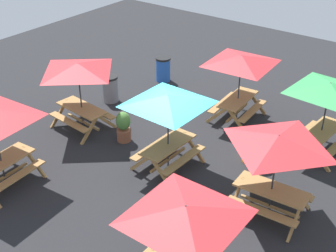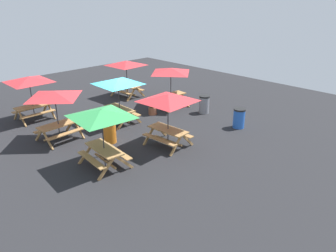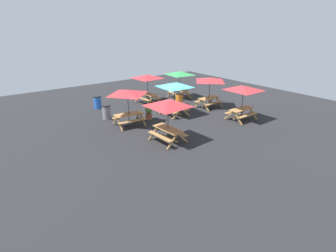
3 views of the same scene
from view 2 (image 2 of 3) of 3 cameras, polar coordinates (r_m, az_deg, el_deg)
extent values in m
plane|color=#232326|center=(16.93, -7.95, 0.54)|extent=(26.14, 26.14, 0.00)
cube|color=#A87A44|center=(21.13, -7.13, 7.07)|extent=(1.84, 0.81, 0.05)
cube|color=#A87A44|center=(21.56, -5.99, 6.62)|extent=(1.81, 0.38, 0.04)
cube|color=#A87A44|center=(20.87, -8.23, 5.99)|extent=(1.81, 0.38, 0.04)
cube|color=#A87A44|center=(20.90, -4.91, 5.94)|extent=(0.11, 0.80, 0.81)
cube|color=#A87A44|center=(20.43, -6.40, 5.50)|extent=(0.11, 0.80, 0.81)
cube|color=#A87A44|center=(22.03, -7.72, 6.66)|extent=(0.11, 0.80, 0.81)
cube|color=#A87A44|center=(21.58, -9.19, 6.26)|extent=(0.11, 0.80, 0.81)
cube|color=#A87A44|center=(21.27, -7.06, 5.72)|extent=(1.56, 0.17, 0.06)
cylinder|color=#2D2D33|center=(21.03, -7.18, 8.15)|extent=(0.04, 0.04, 2.30)
pyramid|color=red|center=(20.81, -7.32, 10.85)|extent=(2.82, 2.82, 0.28)
cube|color=#A87A44|center=(14.04, 0.00, -0.60)|extent=(1.84, 0.82, 0.05)
cube|color=#A87A44|center=(14.54, 1.45, -1.04)|extent=(1.81, 0.38, 0.04)
cube|color=#A87A44|center=(13.79, -1.53, -2.37)|extent=(1.81, 0.38, 0.04)
cube|color=#A87A44|center=(13.99, 3.38, -2.40)|extent=(0.11, 0.80, 0.81)
cube|color=#A87A44|center=(13.48, 1.43, -3.36)|extent=(0.11, 0.80, 0.81)
cube|color=#A87A44|center=(14.92, -1.29, -0.74)|extent=(0.11, 0.80, 0.81)
cube|color=#A87A44|center=(14.44, -3.27, -1.57)|extent=(0.11, 0.80, 0.81)
cube|color=#A87A44|center=(14.25, 0.00, -2.53)|extent=(1.56, 0.17, 0.06)
cylinder|color=#2D2D33|center=(13.89, 0.00, 0.96)|extent=(0.04, 0.04, 2.30)
pyramid|color=red|center=(13.56, 0.00, 4.94)|extent=(2.82, 2.82, 0.28)
cube|color=#A87A44|center=(16.81, -8.42, 3.04)|extent=(1.82, 0.74, 0.05)
cube|color=#A87A44|center=(17.20, -6.87, 2.55)|extent=(1.81, 0.30, 0.04)
cube|color=#A87A44|center=(16.62, -9.91, 1.66)|extent=(1.81, 0.30, 0.04)
cube|color=#A87A44|center=(16.53, -5.76, 1.48)|extent=(0.08, 0.80, 0.81)
cube|color=#A87A44|center=(16.14, -7.82, 0.86)|extent=(0.08, 0.80, 0.81)
cube|color=#A87A44|center=(17.73, -8.84, 2.77)|extent=(0.08, 0.80, 0.81)
cube|color=#A87A44|center=(17.36, -10.82, 2.22)|extent=(0.08, 0.80, 0.81)
cube|color=#A87A44|center=(16.98, -8.32, 1.39)|extent=(1.56, 0.11, 0.06)
cylinder|color=#2D2D33|center=(16.68, -8.50, 4.37)|extent=(0.04, 0.04, 2.30)
pyramid|color=teal|center=(16.41, -8.70, 7.73)|extent=(2.83, 2.83, 0.28)
cube|color=#A87A44|center=(18.38, -22.45, 3.23)|extent=(0.70, 1.80, 0.05)
cube|color=#A87A44|center=(18.96, -22.98, 2.77)|extent=(0.26, 1.80, 0.04)
cube|color=#A87A44|center=(17.98, -21.62, 1.98)|extent=(0.26, 1.80, 0.04)
cube|color=#A87A44|center=(19.09, -20.60, 2.99)|extent=(0.80, 0.06, 0.81)
cube|color=#A87A44|center=(18.45, -19.64, 2.49)|extent=(0.80, 0.06, 0.81)
cube|color=#A87A44|center=(18.57, -24.92, 1.81)|extent=(0.80, 0.06, 0.81)
cube|color=#A87A44|center=(17.91, -24.08, 1.25)|extent=(0.80, 0.06, 0.81)
cube|color=#A87A44|center=(18.54, -22.22, 1.71)|extent=(0.07, 1.56, 0.06)
cylinder|color=#2D2D33|center=(18.26, -22.64, 4.45)|extent=(0.04, 0.04, 2.30)
pyramid|color=red|center=(18.01, -23.11, 7.50)|extent=(2.83, 2.83, 0.28)
cube|color=#A87A44|center=(12.58, -11.07, -3.88)|extent=(1.85, 0.84, 0.05)
cube|color=#A87A44|center=(12.94, -8.86, -4.37)|extent=(1.82, 0.41, 0.04)
cube|color=#A87A44|center=(12.49, -13.18, -5.75)|extent=(1.82, 0.41, 0.04)
cube|color=#A87A44|center=(12.30, -7.67, -6.22)|extent=(0.12, 0.80, 0.81)
cube|color=#A87A44|center=(11.98, -10.63, -7.22)|extent=(0.12, 0.80, 0.81)
cube|color=#A87A44|center=(13.51, -11.24, -3.73)|extent=(0.12, 0.80, 0.81)
cube|color=#A87A44|center=(13.23, -14.00, -4.57)|extent=(0.12, 0.80, 0.81)
cube|color=#A87A44|center=(12.81, -10.90, -5.97)|extent=(1.56, 0.20, 0.06)
cylinder|color=#2D2D33|center=(12.41, -11.21, -2.17)|extent=(0.04, 0.04, 2.30)
pyramid|color=green|center=(12.03, -11.56, 2.21)|extent=(2.82, 2.82, 0.28)
cube|color=#A87A44|center=(15.38, -18.56, 0.26)|extent=(0.81, 1.84, 0.05)
cube|color=#A87A44|center=(15.94, -19.43, -0.22)|extent=(0.37, 1.81, 0.04)
cube|color=#A87A44|center=(15.03, -17.37, -1.29)|extent=(0.37, 1.81, 0.04)
cube|color=#A87A44|center=(16.16, -16.69, 0.13)|extent=(0.80, 0.11, 0.81)
cube|color=#A87A44|center=(15.57, -15.26, -0.55)|extent=(0.80, 0.11, 0.81)
cube|color=#A87A44|center=(15.50, -21.54, -1.48)|extent=(0.80, 0.11, 0.81)
cube|color=#A87A44|center=(14.89, -20.25, -2.25)|extent=(0.80, 0.11, 0.81)
cube|color=#A87A44|center=(15.57, -18.33, -1.52)|extent=(0.16, 1.56, 0.06)
cylinder|color=#2D2D33|center=(15.24, -18.74, 1.69)|extent=(0.04, 0.04, 2.30)
pyramid|color=red|center=(14.94, -19.21, 5.32)|extent=(2.12, 2.12, 0.28)
cube|color=#A87A44|center=(18.93, 0.48, 5.47)|extent=(0.86, 1.85, 0.05)
cube|color=#A87A44|center=(19.43, -0.56, 5.01)|extent=(0.42, 1.82, 0.04)
cube|color=#A87A44|center=(18.62, 1.56, 4.24)|extent=(0.42, 1.82, 0.04)
cube|color=#A87A44|center=(19.79, 1.55, 5.08)|extent=(0.80, 0.13, 0.81)
cube|color=#A87A44|center=(19.27, 2.97, 4.59)|extent=(0.80, 0.13, 0.81)
cube|color=#A87A44|center=(18.85, -2.06, 4.20)|extent=(0.80, 0.13, 0.81)
cube|color=#A87A44|center=(18.31, -0.67, 3.66)|extent=(0.80, 0.13, 0.81)
cube|color=#A87A44|center=(19.09, 0.48, 3.97)|extent=(0.21, 1.56, 0.06)
cylinder|color=#2D2D33|center=(18.82, 0.49, 6.66)|extent=(0.04, 0.04, 2.30)
pyramid|color=red|center=(18.58, 0.50, 9.67)|extent=(2.17, 2.17, 0.28)
cylinder|color=orange|center=(14.66, -10.11, -1.20)|extent=(0.56, 0.56, 0.90)
cylinder|color=black|center=(14.47, -10.24, 0.58)|extent=(0.59, 0.59, 0.08)
cylinder|color=blue|center=(16.41, 12.24, 1.22)|extent=(0.56, 0.56, 0.90)
cylinder|color=black|center=(16.25, 12.38, 2.83)|extent=(0.59, 0.59, 0.08)
cylinder|color=gray|center=(18.19, 6.30, 3.67)|extent=(0.56, 0.56, 0.90)
cylinder|color=black|center=(18.04, 6.36, 5.14)|extent=(0.59, 0.59, 0.08)
cylinder|color=#935138|center=(17.92, -2.71, 2.65)|extent=(0.44, 0.44, 0.40)
ellipsoid|color=#4C7F38|center=(17.75, -2.74, 4.18)|extent=(0.46, 0.46, 0.61)
camera|label=1|loc=(22.11, -40.99, 21.43)|focal=50.00mm
camera|label=3|loc=(33.53, -7.95, 21.66)|focal=28.00mm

